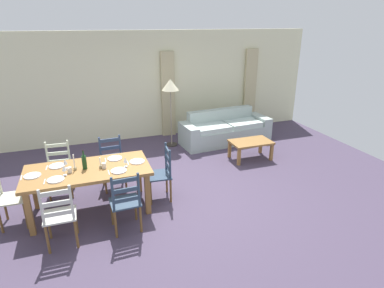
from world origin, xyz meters
TOP-DOWN VIEW (x-y plane):
  - ground_plane at (0.00, 0.00)m, footprint 9.60×9.60m
  - wall_far at (0.00, 3.30)m, footprint 9.60×0.16m
  - curtain_panel_left at (0.79, 3.16)m, footprint 0.35×0.08m
  - curtain_panel_right at (3.19, 3.16)m, footprint 0.35×0.08m
  - dining_table at (-1.41, -0.03)m, footprint 1.90×0.96m
  - dining_chair_near_left at (-1.83, -0.82)m, footprint 0.42×0.40m
  - dining_chair_near_right at (-0.95, -0.76)m, footprint 0.44×0.42m
  - dining_chair_far_left at (-1.87, 0.72)m, footprint 0.45×0.43m
  - dining_chair_far_right at (-0.97, 0.69)m, footprint 0.44×0.42m
  - dining_chair_head_west at (-2.56, -0.04)m, footprint 0.41×0.43m
  - dining_chair_head_east at (-0.23, -0.03)m, footprint 0.43×0.45m
  - dinner_plate_near_left at (-1.86, -0.28)m, footprint 0.24×0.24m
  - fork_near_left at (-2.01, -0.28)m, footprint 0.02×0.17m
  - dinner_plate_near_right at (-0.96, -0.28)m, footprint 0.24×0.24m
  - fork_near_right at (-1.11, -0.28)m, footprint 0.02×0.17m
  - dinner_plate_far_left at (-1.86, 0.22)m, footprint 0.24×0.24m
  - fork_far_left at (-2.01, 0.22)m, footprint 0.03×0.17m
  - dinner_plate_far_right at (-0.96, 0.22)m, footprint 0.24×0.24m
  - fork_far_right at (-1.11, 0.22)m, footprint 0.02×0.17m
  - dinner_plate_head_west at (-2.19, -0.03)m, footprint 0.24×0.24m
  - fork_head_west at (-2.34, -0.03)m, footprint 0.02×0.17m
  - dinner_plate_head_east at (-0.63, -0.03)m, footprint 0.24×0.24m
  - fork_head_east at (-0.78, -0.03)m, footprint 0.02×0.17m
  - wine_bottle at (-1.44, -0.02)m, footprint 0.07×0.07m
  - wine_glass_near_left at (-1.73, -0.15)m, footprint 0.06×0.06m
  - wine_glass_near_right at (-0.83, -0.15)m, footprint 0.06×0.06m
  - wine_glass_far_left at (-1.72, 0.09)m, footprint 0.06×0.06m
  - coffee_cup_primary at (-1.16, -0.10)m, footprint 0.07×0.07m
  - coffee_cup_secondary at (-1.66, -0.09)m, footprint 0.07×0.07m
  - candle_tall at (-1.59, -0.01)m, footprint 0.05×0.05m
  - candle_short at (-1.21, -0.07)m, footprint 0.05×0.05m
  - couch at (1.98, 2.21)m, footprint 2.34×0.99m
  - coffee_table at (2.07, 0.99)m, footprint 0.90×0.56m
  - standing_lamp at (0.64, 2.39)m, footprint 0.40×0.40m

SIDE VIEW (x-z plane):
  - ground_plane at x=0.00m, z-range -0.02..0.00m
  - couch at x=1.98m, z-range -0.11..0.69m
  - coffee_table at x=2.07m, z-range 0.15..0.57m
  - dining_chair_near_left at x=-1.83m, z-range 0.00..0.96m
  - dining_chair_near_right at x=-0.95m, z-range 0.00..0.96m
  - dining_chair_far_left at x=-1.87m, z-range 0.00..0.96m
  - dining_chair_far_right at x=-0.97m, z-range 0.00..0.96m
  - dining_chair_head_west at x=-2.56m, z-range 0.00..0.96m
  - dining_chair_head_east at x=-0.23m, z-range 0.00..0.96m
  - dining_table at x=-1.41m, z-range 0.29..1.04m
  - fork_near_left at x=-2.01m, z-range 0.75..0.76m
  - fork_near_right at x=-1.11m, z-range 0.75..0.76m
  - fork_far_left at x=-2.01m, z-range 0.75..0.76m
  - fork_far_right at x=-1.11m, z-range 0.75..0.76m
  - fork_head_west at x=-2.34m, z-range 0.75..0.76m
  - fork_head_east at x=-0.78m, z-range 0.75..0.76m
  - dinner_plate_near_left at x=-1.86m, z-range 0.75..0.77m
  - dinner_plate_near_right at x=-0.96m, z-range 0.75..0.77m
  - dinner_plate_far_left at x=-1.86m, z-range 0.75..0.77m
  - dinner_plate_far_right at x=-0.96m, z-range 0.75..0.77m
  - dinner_plate_head_west at x=-2.19m, z-range 0.75..0.77m
  - dinner_plate_head_east at x=-0.63m, z-range 0.75..0.77m
  - coffee_cup_primary at x=-1.16m, z-range 0.75..0.84m
  - coffee_cup_secondary at x=-1.66m, z-range 0.75..0.84m
  - candle_short at x=-1.21m, z-range 0.71..0.89m
  - candle_tall at x=-1.59m, z-range 0.69..0.96m
  - wine_glass_near_left at x=-1.73m, z-range 0.78..0.94m
  - wine_glass_near_right at x=-0.83m, z-range 0.78..0.94m
  - wine_glass_far_left at x=-1.72m, z-range 0.78..0.94m
  - wine_bottle at x=-1.44m, z-range 0.71..1.03m
  - curtain_panel_left at x=0.79m, z-range 0.00..2.20m
  - curtain_panel_right at x=3.19m, z-range 0.00..2.20m
  - wall_far at x=0.00m, z-range 0.00..2.70m
  - standing_lamp at x=0.64m, z-range 0.59..2.23m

